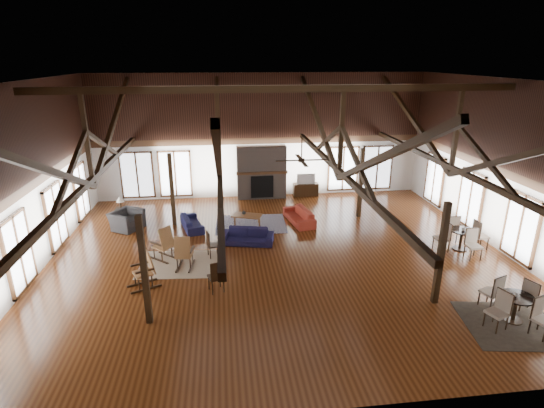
{
  "coord_description": "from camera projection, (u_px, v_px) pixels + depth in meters",
  "views": [
    {
      "loc": [
        -1.92,
        -13.47,
        6.7
      ],
      "look_at": [
        -0.17,
        1.0,
        1.62
      ],
      "focal_mm": 28.0,
      "sensor_mm": 36.0,
      "label": 1
    }
  ],
  "objects": [
    {
      "name": "floor",
      "position": [
        280.0,
        256.0,
        15.05
      ],
      "size": [
        16.0,
        16.0,
        0.0
      ],
      "primitive_type": "plane",
      "color": "#623114",
      "rests_on": "ground"
    },
    {
      "name": "ceiling",
      "position": [
        281.0,
        80.0,
        13.08
      ],
      "size": [
        16.0,
        14.0,
        0.02
      ],
      "primitive_type": "cube",
      "color": "black",
      "rests_on": "wall_back"
    },
    {
      "name": "wall_back",
      "position": [
        261.0,
        137.0,
        20.63
      ],
      "size": [
        16.0,
        0.02,
        6.0
      ],
      "primitive_type": "cube",
      "color": "silver",
      "rests_on": "floor"
    },
    {
      "name": "wall_front",
      "position": [
        336.0,
        278.0,
        7.5
      ],
      "size": [
        16.0,
        0.02,
        6.0
      ],
      "primitive_type": "cube",
      "color": "silver",
      "rests_on": "floor"
    },
    {
      "name": "wall_left",
      "position": [
        26.0,
        183.0,
        13.15
      ],
      "size": [
        0.02,
        14.0,
        6.0
      ],
      "primitive_type": "cube",
      "color": "silver",
      "rests_on": "floor"
    },
    {
      "name": "wall_right",
      "position": [
        504.0,
        167.0,
        14.98
      ],
      "size": [
        0.02,
        14.0,
        6.0
      ],
      "primitive_type": "cube",
      "color": "silver",
      "rests_on": "floor"
    },
    {
      "name": "roof_truss",
      "position": [
        281.0,
        144.0,
        13.73
      ],
      "size": [
        15.6,
        14.07,
        3.14
      ],
      "color": "black",
      "rests_on": "wall_back"
    },
    {
      "name": "post_grid",
      "position": [
        280.0,
        216.0,
        14.55
      ],
      "size": [
        8.16,
        7.16,
        3.05
      ],
      "color": "black",
      "rests_on": "floor"
    },
    {
      "name": "fireplace",
      "position": [
        261.0,
        173.0,
        20.88
      ],
      "size": [
        2.5,
        0.69,
        2.6
      ],
      "color": "#66584E",
      "rests_on": "floor"
    },
    {
      "name": "ceiling_fan",
      "position": [
        301.0,
        159.0,
        12.94
      ],
      "size": [
        1.6,
        1.6,
        0.75
      ],
      "color": "black",
      "rests_on": "roof_truss"
    },
    {
      "name": "sofa_navy_front",
      "position": [
        247.0,
        236.0,
        15.98
      ],
      "size": [
        2.07,
        1.16,
        0.57
      ],
      "primitive_type": "imported",
      "rotation": [
        0.0,
        0.0,
        -0.22
      ],
      "color": "#18153B",
      "rests_on": "floor"
    },
    {
      "name": "sofa_navy_left",
      "position": [
        192.0,
        223.0,
        17.39
      ],
      "size": [
        1.86,
        1.09,
        0.51
      ],
      "primitive_type": "imported",
      "rotation": [
        0.0,
        0.0,
        1.82
      ],
      "color": "#141437",
      "rests_on": "floor"
    },
    {
      "name": "sofa_orange",
      "position": [
        299.0,
        216.0,
        18.02
      ],
      "size": [
        2.11,
        1.14,
        0.58
      ],
      "primitive_type": "imported",
      "rotation": [
        0.0,
        0.0,
        -1.38
      ],
      "color": "maroon",
      "rests_on": "floor"
    },
    {
      "name": "coffee_table",
      "position": [
        247.0,
        216.0,
        17.67
      ],
      "size": [
        1.34,
        0.97,
        0.46
      ],
      "rotation": [
        0.0,
        0.0,
        -0.34
      ],
      "color": "brown",
      "rests_on": "floor"
    },
    {
      "name": "vase",
      "position": [
        244.0,
        212.0,
        17.69
      ],
      "size": [
        0.18,
        0.18,
        0.18
      ],
      "primitive_type": "imported",
      "rotation": [
        0.0,
        0.0,
        -0.09
      ],
      "color": "#B2B2B2",
      "rests_on": "coffee_table"
    },
    {
      "name": "armchair",
      "position": [
        127.0,
        220.0,
        17.32
      ],
      "size": [
        1.5,
        1.55,
        0.77
      ],
      "primitive_type": "imported",
      "rotation": [
        0.0,
        0.0,
        1.03
      ],
      "color": "#2B2B2E",
      "rests_on": "floor"
    },
    {
      "name": "side_table_lamp",
      "position": [
        121.0,
        212.0,
        18.1
      ],
      "size": [
        0.45,
        0.45,
        1.14
      ],
      "color": "black",
      "rests_on": "floor"
    },
    {
      "name": "rocking_chair_a",
      "position": [
        164.0,
        244.0,
        14.61
      ],
      "size": [
        1.04,
        1.0,
        1.22
      ],
      "rotation": [
        0.0,
        0.0,
        0.85
      ],
      "color": "#A0693C",
      "rests_on": "floor"
    },
    {
      "name": "rocking_chair_b",
      "position": [
        184.0,
        253.0,
        14.0
      ],
      "size": [
        0.62,
        0.98,
        1.18
      ],
      "rotation": [
        0.0,
        0.0,
        -0.15
      ],
      "color": "#A0693C",
      "rests_on": "floor"
    },
    {
      "name": "rocking_chair_c",
      "position": [
        146.0,
        269.0,
        12.91
      ],
      "size": [
        1.06,
        0.85,
        1.21
      ],
      "rotation": [
        0.0,
        0.0,
        2.01
      ],
      "color": "#A0693C",
      "rests_on": "floor"
    },
    {
      "name": "side_chair_a",
      "position": [
        211.0,
        242.0,
        14.8
      ],
      "size": [
        0.51,
        0.51,
        0.97
      ],
      "rotation": [
        0.0,
        0.0,
        -1.3
      ],
      "color": "black",
      "rests_on": "floor"
    },
    {
      "name": "side_chair_b",
      "position": [
        217.0,
        274.0,
        12.54
      ],
      "size": [
        0.55,
        0.55,
        1.04
      ],
      "rotation": [
        0.0,
        0.0,
        0.32
      ],
      "color": "black",
      "rests_on": "floor"
    },
    {
      "name": "cafe_table_near",
      "position": [
        516.0,
        304.0,
        11.21
      ],
      "size": [
        2.01,
        2.01,
        1.03
      ],
      "rotation": [
        0.0,
        0.0,
        0.35
      ],
      "color": "black",
      "rests_on": "floor"
    },
    {
      "name": "cafe_table_far",
      "position": [
        461.0,
        236.0,
        15.41
      ],
      "size": [
        2.03,
        2.03,
        1.06
      ],
      "rotation": [
        0.0,
        0.0,
        0.03
      ],
      "color": "black",
      "rests_on": "floor"
    },
    {
      "name": "cup_near",
      "position": [
        515.0,
        295.0,
        11.12
      ],
      "size": [
        0.14,
        0.14,
        0.09
      ],
      "primitive_type": "imported",
      "rotation": [
        0.0,
        0.0,
        -0.34
      ],
      "color": "#B2B2B2",
      "rests_on": "cafe_table_near"
    },
    {
      "name": "cup_far",
      "position": [
        464.0,
        229.0,
        15.24
      ],
      "size": [
        0.15,
        0.15,
        0.1
      ],
      "primitive_type": "imported",
      "rotation": [
        0.0,
        0.0,
        0.18
      ],
      "color": "#B2B2B2",
      "rests_on": "cafe_table_far"
    },
    {
      "name": "tv_console",
      "position": [
        306.0,
        189.0,
        21.53
      ],
      "size": [
        1.25,
        0.47,
        0.62
      ],
      "primitive_type": "cube",
      "color": "black",
      "rests_on": "floor"
    },
    {
      "name": "television",
      "position": [
        306.0,
        178.0,
        21.34
      ],
      "size": [
        0.92,
        0.13,
        0.53
      ],
      "primitive_type": "imported",
      "rotation": [
        0.0,
        0.0,
        0.01
      ],
      "color": "#B2B2B2",
      "rests_on": "tv_console"
    },
    {
      "name": "rug_tan",
      "position": [
        179.0,
        264.0,
        14.46
      ],
      "size": [
        2.77,
        2.25,
        0.01
      ],
      "primitive_type": "cube",
      "rotation": [
        0.0,
        0.0,
        -0.08
      ],
      "color": "tan",
      "rests_on": "floor"
    },
    {
      "name": "rug_navy",
      "position": [
        251.0,
        224.0,
        17.91
      ],
      "size": [
        3.0,
        2.3,
        0.01
      ],
      "primitive_type": "cube",
      "rotation": [
        0.0,
        0.0,
        -0.04
      ],
      "color": "#1B1E4B",
      "rests_on": "floor"
    },
    {
      "name": "rug_dark",
      "position": [
        511.0,
        325.0,
        11.18
      ],
      "size": [
        2.7,
        2.51,
        0.01
      ],
      "primitive_type": "cube",
      "rotation": [
        0.0,
        0.0,
        -0.15
      ],
      "color": "black",
      "rests_on": "floor"
    }
  ]
}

